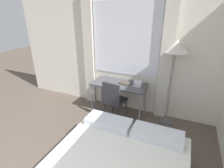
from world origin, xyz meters
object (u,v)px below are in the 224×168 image
at_px(desk_chair, 114,99).
at_px(standing_lamp, 176,51).
at_px(desk, 119,86).
at_px(telephone, 138,84).
at_px(book, 125,83).

height_order(desk_chair, standing_lamp, standing_lamp).
distance_m(desk, telephone, 0.42).
xyz_separation_m(desk, book, (0.11, 0.05, 0.08)).
bearing_deg(desk_chair, standing_lamp, 24.96).
bearing_deg(book, telephone, -1.64).
distance_m(standing_lamp, book, 1.21).
bearing_deg(book, standing_lamp, 0.35).
bearing_deg(standing_lamp, desk, -177.13).
xyz_separation_m(desk, standing_lamp, (1.04, 0.05, 0.85)).
xyz_separation_m(desk_chair, standing_lamp, (1.04, 0.33, 1.02)).
bearing_deg(telephone, standing_lamp, 1.26).
xyz_separation_m(desk_chair, telephone, (0.41, 0.31, 0.28)).
height_order(desk, desk_chair, desk_chair).
height_order(standing_lamp, book, standing_lamp).
distance_m(telephone, book, 0.29).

